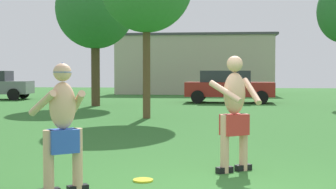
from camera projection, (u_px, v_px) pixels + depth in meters
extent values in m
cylinder|color=#E0AD89|center=(49.00, 163.00, 5.79)|extent=(0.13, 0.13, 0.81)
cube|color=black|center=(78.00, 189.00, 5.99)|extent=(0.28, 0.24, 0.09)
cylinder|color=#E0AD89|center=(77.00, 160.00, 5.97)|extent=(0.13, 0.13, 0.81)
cube|color=blue|center=(63.00, 141.00, 5.87)|extent=(0.42, 0.40, 0.29)
ellipsoid|color=#E0AD89|center=(63.00, 106.00, 5.85)|extent=(0.40, 0.37, 0.58)
cylinder|color=#E0AD89|center=(42.00, 103.00, 5.82)|extent=(0.47, 0.40, 0.34)
cylinder|color=#E0AD89|center=(77.00, 102.00, 6.05)|extent=(0.34, 0.51, 0.32)
sphere|color=#E0AD89|center=(62.00, 72.00, 5.83)|extent=(0.22, 0.22, 0.22)
cone|color=#194CA5|center=(62.00, 67.00, 5.83)|extent=(0.33, 0.33, 0.12)
cube|color=black|center=(243.00, 167.00, 7.32)|extent=(0.28, 0.24, 0.09)
cylinder|color=#E0AD89|center=(243.00, 142.00, 7.30)|extent=(0.13, 0.13, 0.87)
cube|color=black|center=(225.00, 170.00, 7.14)|extent=(0.28, 0.24, 0.09)
cylinder|color=#E0AD89|center=(225.00, 144.00, 7.12)|extent=(0.13, 0.13, 0.87)
cube|color=red|center=(234.00, 125.00, 7.20)|extent=(0.46, 0.43, 0.31)
ellipsoid|color=#E0AD89|center=(235.00, 93.00, 7.17)|extent=(0.44, 0.40, 0.63)
cylinder|color=#E0AD89|center=(252.00, 91.00, 7.21)|extent=(0.28, 0.55, 0.40)
cylinder|color=#E0AD89|center=(225.00, 92.00, 6.96)|extent=(0.51, 0.44, 0.34)
sphere|color=#E0AD89|center=(235.00, 64.00, 7.15)|extent=(0.24, 0.24, 0.24)
cylinder|color=yellow|center=(143.00, 180.00, 6.60)|extent=(0.28, 0.28, 0.03)
cube|color=maroon|center=(229.00, 89.00, 23.52)|extent=(4.35, 1.92, 0.70)
cube|color=#282D33|center=(225.00, 76.00, 23.52)|extent=(2.45, 1.65, 0.56)
cylinder|color=black|center=(259.00, 96.00, 24.23)|extent=(0.65, 0.24, 0.64)
cylinder|color=black|center=(261.00, 97.00, 22.45)|extent=(0.65, 0.24, 0.64)
cylinder|color=black|center=(200.00, 95.00, 24.62)|extent=(0.65, 0.24, 0.64)
cylinder|color=black|center=(198.00, 97.00, 22.84)|extent=(0.65, 0.24, 0.64)
cylinder|color=black|center=(23.00, 93.00, 27.24)|extent=(0.66, 0.29, 0.64)
cylinder|color=black|center=(14.00, 94.00, 25.44)|extent=(0.66, 0.29, 0.64)
cube|color=#B2A893|center=(195.00, 65.00, 33.55)|extent=(10.64, 4.16, 3.96)
cube|color=#3F3F44|center=(195.00, 36.00, 33.46)|extent=(11.07, 4.33, 0.16)
cylinder|color=#4C3823|center=(96.00, 71.00, 21.22)|extent=(0.38, 0.38, 3.08)
ellipsoid|color=#2D7033|center=(95.00, 9.00, 21.09)|extent=(3.47, 3.47, 3.51)
cylinder|color=brown|center=(147.00, 68.00, 15.55)|extent=(0.25, 0.25, 3.28)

